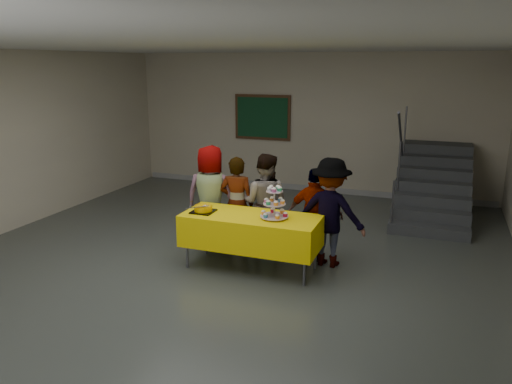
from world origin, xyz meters
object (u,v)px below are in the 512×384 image
(schoolchild_a, at_px, (211,196))
(staircase, at_px, (433,188))
(cupcake_stand, at_px, (274,205))
(schoolchild_c, at_px, (265,203))
(noticeboard, at_px, (262,117))
(bear_cake, at_px, (203,208))
(schoolchild_d, at_px, (315,215))
(bake_table, at_px, (251,230))
(schoolchild_e, at_px, (330,212))
(schoolchild_b, at_px, (237,204))

(schoolchild_a, height_order, staircase, staircase)
(cupcake_stand, distance_m, schoolchild_c, 0.88)
(schoolchild_c, bearing_deg, noticeboard, -72.47)
(bear_cake, distance_m, schoolchild_a, 0.76)
(bear_cake, relative_size, noticeboard, 0.28)
(cupcake_stand, height_order, schoolchild_d, schoolchild_d)
(bear_cake, relative_size, staircase, 0.15)
(staircase, height_order, noticeboard, noticeboard)
(bake_table, bearing_deg, staircase, 58.16)
(cupcake_stand, xyz_separation_m, noticeboard, (-1.78, 4.50, 0.64))
(cupcake_stand, bearing_deg, staircase, 62.22)
(bake_table, xyz_separation_m, schoolchild_d, (0.75, 0.60, 0.12))
(cupcake_stand, relative_size, schoolchild_a, 0.28)
(bake_table, bearing_deg, schoolchild_d, 38.74)
(bake_table, height_order, schoolchild_d, schoolchild_d)
(schoolchild_a, xyz_separation_m, schoolchild_e, (1.89, -0.12, -0.02))
(cupcake_stand, xyz_separation_m, bear_cake, (-1.01, -0.07, -0.13))
(bake_table, relative_size, cupcake_stand, 4.22)
(schoolchild_b, relative_size, schoolchild_c, 0.97)
(bake_table, distance_m, schoolchild_d, 0.96)
(schoolchild_a, relative_size, noticeboard, 1.22)
(schoolchild_a, relative_size, schoolchild_b, 1.10)
(schoolchild_d, xyz_separation_m, staircase, (1.53, 3.06, -0.19))
(noticeboard, bearing_deg, schoolchild_a, -82.01)
(schoolchild_e, relative_size, staircase, 0.64)
(schoolchild_c, bearing_deg, staircase, -131.43)
(schoolchild_d, height_order, noticeboard, noticeboard)
(schoolchild_a, bearing_deg, schoolchild_e, 167.34)
(schoolchild_c, xyz_separation_m, noticeboard, (-1.38, 3.75, 0.85))
(schoolchild_b, bearing_deg, bear_cake, 65.04)
(bake_table, distance_m, cupcake_stand, 0.52)
(schoolchild_e, relative_size, noticeboard, 1.18)
(schoolchild_b, bearing_deg, schoolchild_d, 170.13)
(bake_table, xyz_separation_m, schoolchild_b, (-0.47, 0.62, 0.17))
(cupcake_stand, height_order, staircase, staircase)
(schoolchild_d, distance_m, noticeboard, 4.56)
(bear_cake, distance_m, schoolchild_b, 0.75)
(staircase, bearing_deg, bear_cake, -128.23)
(schoolchild_a, xyz_separation_m, schoolchild_d, (1.65, -0.04, -0.11))
(bear_cake, xyz_separation_m, noticeboard, (-0.77, 4.58, 0.77))
(schoolchild_c, height_order, schoolchild_e, schoolchild_e)
(schoolchild_c, distance_m, staircase, 3.74)
(bake_table, relative_size, schoolchild_d, 1.38)
(schoolchild_d, height_order, schoolchild_e, schoolchild_e)
(schoolchild_b, distance_m, schoolchild_d, 1.21)
(bake_table, distance_m, schoolchild_a, 1.13)
(schoolchild_e, xyz_separation_m, staircase, (1.29, 3.14, -0.28))
(schoolchild_b, height_order, noticeboard, noticeboard)
(schoolchild_e, bearing_deg, bear_cake, 25.85)
(cupcake_stand, xyz_separation_m, schoolchild_b, (-0.81, 0.64, -0.23))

